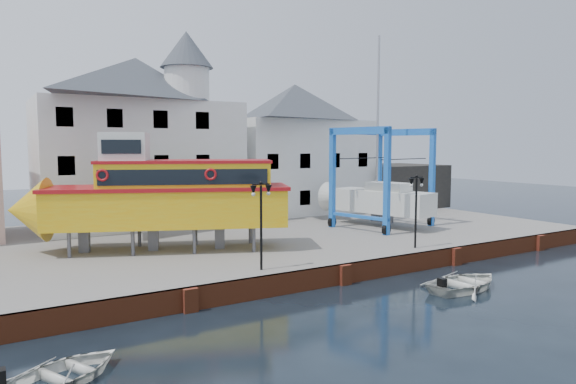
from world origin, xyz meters
TOP-DOWN VIEW (x-y plane):
  - ground at (0.00, 0.00)m, footprint 140.00×140.00m
  - hardstanding at (0.00, 11.00)m, footprint 44.00×22.00m
  - quay_wall at (-0.00, 0.10)m, footprint 44.00×0.47m
  - building_white_main at (-4.87, 18.39)m, footprint 14.00×8.30m
  - building_white_right at (9.00, 19.00)m, footprint 12.00×8.00m
  - shed_dark at (19.00, 17.00)m, footprint 8.00×7.00m
  - lamp_post_left at (-4.00, 1.20)m, footprint 1.12×0.32m
  - lamp_post_right at (6.00, 1.20)m, footprint 1.12×0.32m
  - tour_boat at (-6.98, 8.31)m, footprint 15.25×9.10m
  - travel_lift at (9.51, 8.98)m, footprint 7.31×9.30m
  - motorboat_b at (4.42, -3.67)m, footprint 4.55×3.41m
  - motorboat_d at (-13.39, -4.11)m, footprint 4.44×3.94m

SIDE VIEW (x-z plane):
  - ground at x=0.00m, z-range 0.00..0.00m
  - motorboat_b at x=4.42m, z-range -0.45..0.45m
  - motorboat_d at x=-13.39m, z-range -0.38..0.38m
  - hardstanding at x=0.00m, z-range 0.00..1.00m
  - quay_wall at x=0.00m, z-range 0.00..1.00m
  - shed_dark at x=19.00m, z-range 1.00..5.00m
  - travel_lift at x=9.51m, z-range -3.54..10.08m
  - tour_boat at x=-6.98m, z-range 0.81..7.36m
  - lamp_post_left at x=-4.00m, z-range 2.07..6.27m
  - lamp_post_right at x=6.00m, z-range 2.07..6.27m
  - building_white_right at x=9.00m, z-range 1.00..12.20m
  - building_white_main at x=-4.87m, z-range 0.34..14.34m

